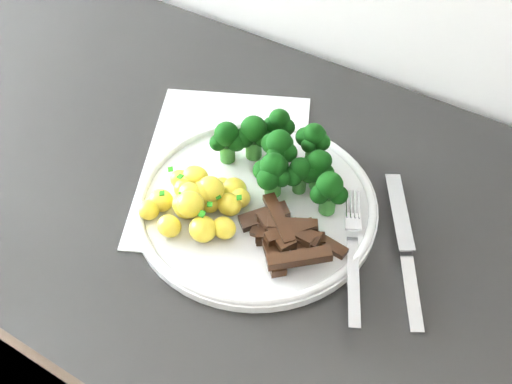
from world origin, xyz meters
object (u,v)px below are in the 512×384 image
object	(u,v)px
counter	(277,382)
beef_strips	(286,234)
fork	(353,260)
plate	(256,204)
knife	(407,266)
broccoli	(283,154)
potatoes	(199,200)
recipe_paper	(225,166)

from	to	relation	value
counter	beef_strips	distance (m)	0.47
beef_strips	fork	distance (m)	0.08
counter	plate	world-z (taller)	plate
counter	knife	bearing A→B (deg)	1.28
counter	broccoli	xyz separation A→B (m)	(-0.03, 0.05, 0.50)
fork	counter	bearing A→B (deg)	164.95
beef_strips	knife	xyz separation A→B (m)	(0.13, 0.04, -0.01)
beef_strips	counter	bearing A→B (deg)	119.84
counter	knife	size ratio (longest dim) A/B	11.99
counter	potatoes	xyz separation A→B (m)	(-0.09, -0.05, 0.48)
counter	recipe_paper	size ratio (longest dim) A/B	6.68
plate	knife	bearing A→B (deg)	3.06
plate	potatoes	world-z (taller)	potatoes
counter	recipe_paper	distance (m)	0.46
fork	knife	world-z (taller)	fork
plate	fork	size ratio (longest dim) A/B	1.67
plate	knife	distance (m)	0.19
potatoes	plate	bearing A→B (deg)	40.97
counter	recipe_paper	xyz separation A→B (m)	(-0.11, 0.03, 0.45)
knife	broccoli	bearing A→B (deg)	166.29
counter	beef_strips	world-z (taller)	beef_strips
beef_strips	fork	size ratio (longest dim) A/B	0.75
beef_strips	fork	world-z (taller)	beef_strips
recipe_paper	plate	distance (m)	0.08
recipe_paper	fork	size ratio (longest dim) A/B	2.02
plate	beef_strips	bearing A→B (deg)	-27.27
counter	fork	xyz separation A→B (m)	(0.10, -0.03, 0.47)
plate	potatoes	size ratio (longest dim) A/B	2.50
plate	potatoes	bearing A→B (deg)	-139.03
counter	recipe_paper	bearing A→B (deg)	163.82
recipe_paper	counter	bearing A→B (deg)	-16.18
plate	broccoli	xyz separation A→B (m)	(0.00, 0.06, 0.04)
recipe_paper	fork	distance (m)	0.22
recipe_paper	fork	xyz separation A→B (m)	(0.21, -0.06, 0.02)
plate	broccoli	distance (m)	0.07
fork	broccoli	bearing A→B (deg)	150.44
broccoli	knife	size ratio (longest dim) A/B	0.96
broccoli	counter	bearing A→B (deg)	-55.75
potatoes	beef_strips	xyz separation A→B (m)	(0.11, 0.01, -0.01)
plate	potatoes	distance (m)	0.07
counter	potatoes	world-z (taller)	potatoes
recipe_paper	beef_strips	size ratio (longest dim) A/B	2.71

